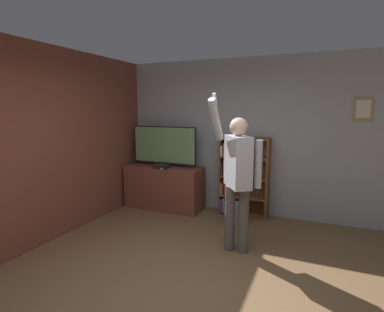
% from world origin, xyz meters
% --- Properties ---
extents(ground_plane, '(14.00, 14.00, 0.00)m').
position_xyz_m(ground_plane, '(0.00, 0.00, 0.00)').
color(ground_plane, brown).
extents(wall_back, '(6.37, 0.09, 2.70)m').
position_xyz_m(wall_back, '(0.00, 2.73, 1.35)').
color(wall_back, '#9EA3A8').
rests_on(wall_back, ground_plane).
extents(wall_side_brick, '(0.06, 4.30, 2.70)m').
position_xyz_m(wall_side_brick, '(-2.21, 1.35, 1.35)').
color(wall_side_brick, brown).
rests_on(wall_side_brick, ground_plane).
extents(tv_ledge, '(1.43, 0.53, 0.78)m').
position_xyz_m(tv_ledge, '(-1.41, 2.35, 0.39)').
color(tv_ledge, brown).
rests_on(tv_ledge, ground_plane).
extents(television, '(1.25, 0.22, 0.74)m').
position_xyz_m(television, '(-1.41, 2.38, 1.17)').
color(television, black).
rests_on(television, tv_ledge).
extents(game_console, '(0.25, 0.19, 0.07)m').
position_xyz_m(game_console, '(-1.38, 2.21, 0.82)').
color(game_console, black).
rests_on(game_console, tv_ledge).
extents(remote_loose, '(0.06, 0.14, 0.02)m').
position_xyz_m(remote_loose, '(-1.33, 2.17, 0.79)').
color(remote_loose, white).
rests_on(remote_loose, tv_ledge).
extents(bookshelf, '(0.84, 0.28, 1.37)m').
position_xyz_m(bookshelf, '(-0.04, 2.55, 0.66)').
color(bookshelf, brown).
rests_on(bookshelf, ground_plane).
extents(person, '(0.60, 0.58, 2.03)m').
position_xyz_m(person, '(0.28, 1.19, 1.06)').
color(person, '#56514C').
rests_on(person, ground_plane).
extents(waste_bin, '(0.30, 0.30, 0.34)m').
position_xyz_m(waste_bin, '(-0.01, 2.08, 0.17)').
color(waste_bin, gray).
rests_on(waste_bin, ground_plane).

